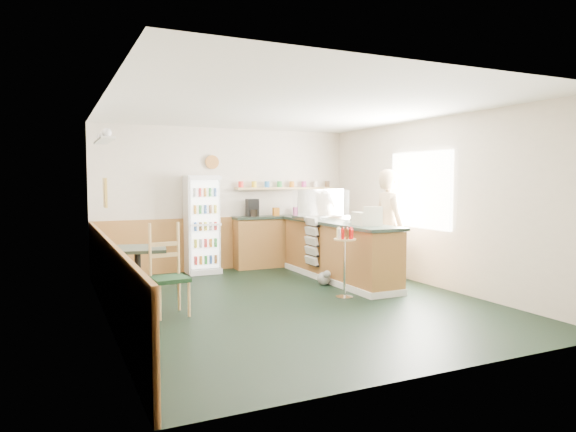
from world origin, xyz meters
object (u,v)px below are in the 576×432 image
drinks_fridge (202,224)px  shopkeeper (390,226)px  condiment_stand (345,250)px  cafe_chair (168,267)px  cafe_table (138,265)px  display_case (321,204)px  cash_register (367,219)px

drinks_fridge → shopkeeper: 3.40m
condiment_stand → cafe_chair: (-2.51, 0.19, -0.09)m
shopkeeper → cafe_table: size_ratio=2.20×
cafe_table → display_case: bearing=18.2°
cafe_chair → shopkeeper: bearing=1.4°
display_case → cafe_chair: 3.56m
display_case → condiment_stand: size_ratio=0.92×
display_case → cash_register: display_case is taller
cafe_chair → cash_register: bearing=-3.6°
cash_register → cafe_table: size_ratio=0.44×
display_case → condiment_stand: bearing=-108.0°
cash_register → cafe_chair: bearing=-170.4°
condiment_stand → cafe_table: 2.90m
shopkeeper → cafe_chair: shopkeeper is taller
condiment_stand → cash_register: bearing=28.8°
shopkeeper → condiment_stand: shopkeeper is taller
display_case → cafe_chair: bearing=-152.5°
cash_register → shopkeeper: 0.81m
display_case → shopkeeper: shopkeeper is taller
shopkeeper → condiment_stand: (-1.29, -0.69, -0.25)m
display_case → cash_register: size_ratio=2.48×
drinks_fridge → cafe_table: size_ratio=2.09×
drinks_fridge → condiment_stand: bearing=-65.2°
drinks_fridge → display_case: size_ratio=1.93×
cafe_chair → condiment_stand: bearing=-10.4°
condiment_stand → cafe_chair: 2.52m
cash_register → drinks_fridge: bearing=134.2°
shopkeeper → condiment_stand: 1.48m
shopkeeper → cafe_table: bearing=94.6°
cafe_table → cafe_chair: 0.58m
drinks_fridge → condiment_stand: 3.16m
drinks_fridge → cafe_chair: (-1.19, -2.67, -0.29)m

